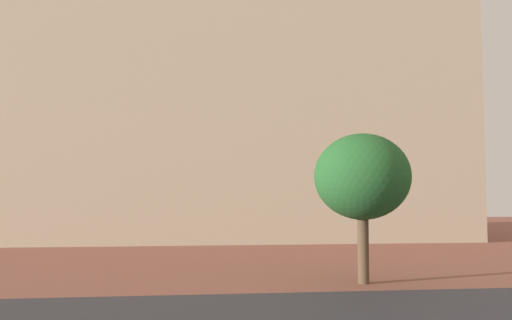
% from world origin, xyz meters
% --- Properties ---
extents(ground_plane, '(120.00, 120.00, 0.00)m').
position_xyz_m(ground_plane, '(0.00, 10.00, 0.00)').
color(ground_plane, brown).
extents(landmark_building, '(29.26, 12.58, 39.70)m').
position_xyz_m(landmark_building, '(1.18, 34.76, 12.02)').
color(landmark_building, beige).
rests_on(landmark_building, ground_plane).
extents(tree_curb_far, '(3.07, 3.07, 4.76)m').
position_xyz_m(tree_curb_far, '(3.62, 14.48, 3.36)').
color(tree_curb_far, brown).
rests_on(tree_curb_far, ground_plane).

